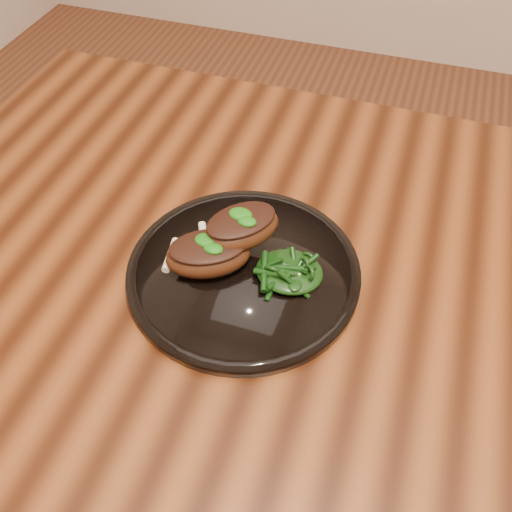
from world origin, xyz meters
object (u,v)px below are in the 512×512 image
(plate, at_px, (244,272))
(greens_heap, at_px, (290,268))
(desk, at_px, (452,343))
(lamb_chop_front, at_px, (208,254))

(plate, bearing_deg, greens_heap, 5.19)
(desk, relative_size, greens_heap, 19.13)
(plate, bearing_deg, lamb_chop_front, -166.05)
(lamb_chop_front, distance_m, greens_heap, 0.10)
(greens_heap, bearing_deg, plate, -174.81)
(plate, distance_m, greens_heap, 0.06)
(plate, relative_size, lamb_chop_front, 2.36)
(desk, bearing_deg, greens_heap, -170.37)
(desk, distance_m, greens_heap, 0.25)
(desk, bearing_deg, lamb_chop_front, -170.58)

